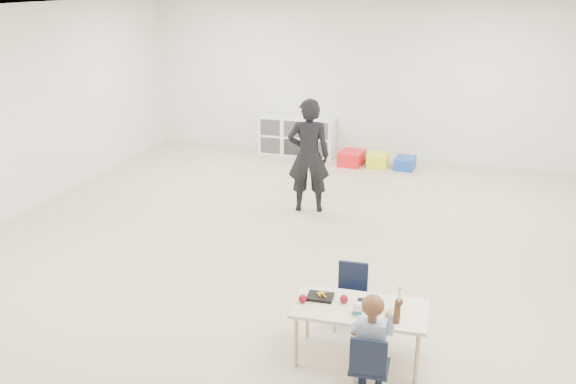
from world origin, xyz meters
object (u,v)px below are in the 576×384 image
(adult, at_px, (309,156))
(table, at_px, (359,333))
(child, at_px, (371,345))
(cubby_shelf, at_px, (297,136))
(chair_near, at_px, (370,365))

(adult, bearing_deg, table, 98.36)
(child, bearing_deg, cubby_shelf, 108.07)
(chair_near, height_order, cubby_shelf, cubby_shelf)
(table, bearing_deg, adult, 109.35)
(table, relative_size, chair_near, 1.86)
(cubby_shelf, bearing_deg, adult, -70.53)
(cubby_shelf, bearing_deg, chair_near, -69.17)
(table, height_order, child, child)
(table, bearing_deg, cubby_shelf, 108.17)
(adult, bearing_deg, cubby_shelf, -84.29)
(table, distance_m, child, 0.57)
(child, xyz_separation_m, cubby_shelf, (-2.50, 6.56, -0.13))
(table, distance_m, chair_near, 0.52)
(chair_near, xyz_separation_m, cubby_shelf, (-2.50, 6.56, 0.04))
(chair_near, bearing_deg, child, 0.00)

